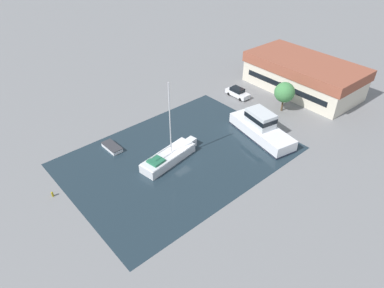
# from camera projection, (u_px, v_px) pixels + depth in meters

# --- Properties ---
(ground_plane) EXTENTS (440.00, 440.00, 0.00)m
(ground_plane) POSITION_uv_depth(u_px,v_px,m) (180.00, 156.00, 49.51)
(ground_plane) COLOR slate
(water_canal) EXTENTS (22.67, 31.72, 0.01)m
(water_canal) POSITION_uv_depth(u_px,v_px,m) (180.00, 156.00, 49.51)
(water_canal) COLOR #1E2D38
(water_canal) RESTS_ON ground
(warehouse_building) EXTENTS (21.66, 11.83, 5.98)m
(warehouse_building) POSITION_uv_depth(u_px,v_px,m) (303.00, 75.00, 65.04)
(warehouse_building) COLOR beige
(warehouse_building) RESTS_ON ground
(quay_tree_near_building) EXTENTS (3.48, 3.48, 5.30)m
(quay_tree_near_building) POSITION_uv_depth(u_px,v_px,m) (285.00, 92.00, 58.10)
(quay_tree_near_building) COLOR brown
(quay_tree_near_building) RESTS_ON ground
(parked_car) EXTENTS (4.80, 1.97, 1.70)m
(parked_car) POSITION_uv_depth(u_px,v_px,m) (238.00, 92.00, 63.93)
(parked_car) COLOR silver
(parked_car) RESTS_ON ground
(sailboat_moored) EXTENTS (3.87, 10.06, 11.99)m
(sailboat_moored) POSITION_uv_depth(u_px,v_px,m) (169.00, 156.00, 48.16)
(sailboat_moored) COLOR silver
(sailboat_moored) RESTS_ON water_canal
(motor_cruiser) EXTENTS (12.25, 6.15, 4.11)m
(motor_cruiser) POSITION_uv_depth(u_px,v_px,m) (261.00, 128.00, 52.88)
(motor_cruiser) COLOR white
(motor_cruiser) RESTS_ON water_canal
(small_dinghy) EXTENTS (3.61, 1.74, 0.64)m
(small_dinghy) POSITION_uv_depth(u_px,v_px,m) (112.00, 147.00, 50.71)
(small_dinghy) COLOR white
(small_dinghy) RESTS_ON water_canal
(mooring_bollard) EXTENTS (0.29, 0.29, 0.73)m
(mooring_bollard) POSITION_uv_depth(u_px,v_px,m) (52.00, 194.00, 42.57)
(mooring_bollard) COLOR olive
(mooring_bollard) RESTS_ON ground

